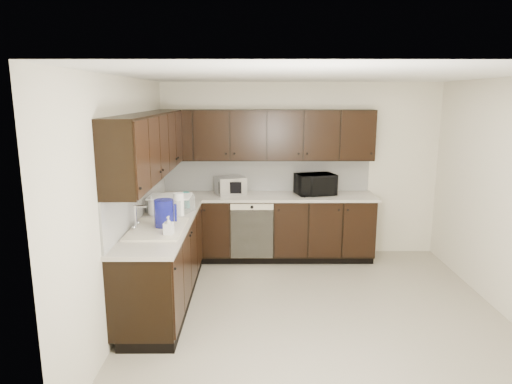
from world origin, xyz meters
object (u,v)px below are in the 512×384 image
Objects in this scene: sink at (157,236)px; storage_bin at (170,204)px; blue_pitcher at (164,214)px; microwave at (315,184)px; toaster_oven at (231,186)px.

sink reaches higher than storage_bin.
storage_bin is 1.57× the size of blue_pitcher.
microwave reaches higher than sink.
storage_bin is (0.00, 0.77, 0.15)m from sink.
toaster_oven is at bearing 45.37° from blue_pitcher.
storage_bin is 0.71m from blue_pitcher.
sink is 2.56m from microwave.
sink is 0.23m from blue_pitcher.
toaster_oven is at bearing 164.66° from microwave.
blue_pitcher is (-0.61, -1.69, 0.03)m from toaster_oven.
toaster_oven is 1.20m from storage_bin.
toaster_oven is 0.82× the size of storage_bin.
microwave is at bearing -22.70° from toaster_oven.
blue_pitcher reaches higher than microwave.
microwave is at bearing 42.84° from sink.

